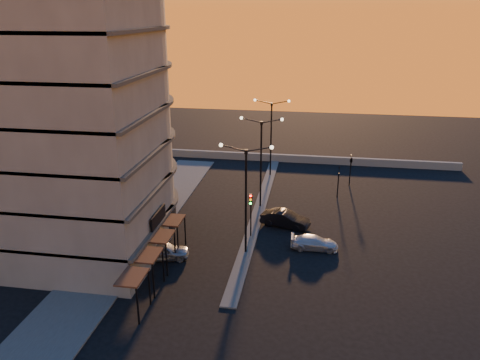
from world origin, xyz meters
name	(u,v)px	position (x,y,z in m)	size (l,w,h in m)	color
ground	(246,253)	(0.00, 0.00, 0.00)	(120.00, 120.00, 0.00)	black
sidewalk_west	(144,223)	(-10.50, 4.00, 0.06)	(5.00, 40.00, 0.12)	#464644
median	(260,206)	(0.00, 10.00, 0.06)	(1.20, 36.00, 0.12)	#464644
parapet	(290,158)	(2.00, 26.00, 0.50)	(44.00, 0.50, 1.00)	gray
building	(75,108)	(-14.00, 0.03, 11.91)	(14.35, 17.08, 25.00)	slate
streetlamp_near	(246,191)	(0.00, 0.00, 5.59)	(4.32, 0.32, 9.51)	black
streetlamp_mid	(261,156)	(0.00, 10.00, 5.59)	(4.32, 0.32, 9.51)	black
streetlamp_far	(271,132)	(0.00, 20.00, 5.59)	(4.32, 0.32, 9.51)	black
traffic_light_main	(251,208)	(0.00, 2.87, 2.89)	(0.28, 0.44, 4.25)	black
signal_east_a	(338,181)	(8.00, 14.00, 1.93)	(0.13, 0.16, 3.60)	black
signal_east_b	(351,160)	(9.50, 18.00, 3.10)	(0.42, 1.99, 3.60)	black
car_hatchback	(164,251)	(-6.50, -2.09, 0.71)	(1.67, 4.16, 1.42)	#95979C
car_sedan	(285,219)	(2.90, 5.72, 0.76)	(1.60, 4.60, 1.52)	black
car_wagon	(314,243)	(5.70, 1.65, 0.59)	(1.65, 4.05, 1.18)	silver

